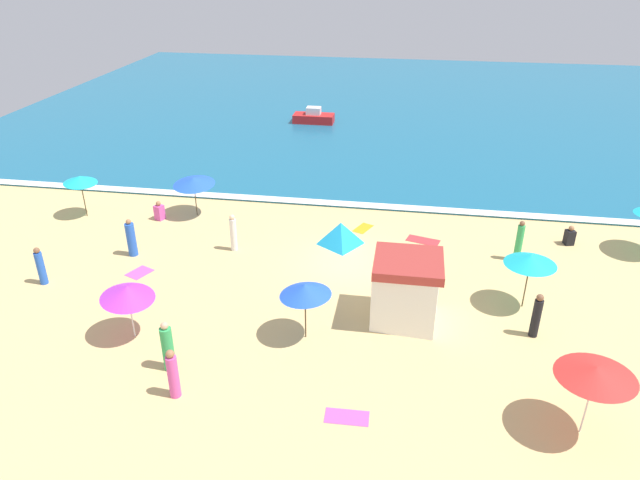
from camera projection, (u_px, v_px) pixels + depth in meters
ground_plane at (348, 265)px, 25.07m from camera, size 60.00×60.00×0.00m
ocean_water at (386, 105)px, 49.62m from camera, size 60.00×44.00×0.10m
wave_breaker_foam at (362, 205)px, 30.55m from camera, size 57.00×0.70×0.01m
lifeguard_cabana at (407, 289)px, 20.88m from camera, size 2.43×2.38×2.54m
beach_umbrella_1 at (531, 260)px, 21.28m from camera, size 2.61×2.61×2.26m
beach_umbrella_2 at (127, 292)px, 19.69m from camera, size 2.42×2.39×2.18m
beach_umbrella_3 at (596, 372)px, 15.53m from camera, size 3.01×3.00×2.36m
beach_umbrella_4 at (305, 290)px, 19.60m from camera, size 2.09×2.07×2.22m
beach_umbrella_5 at (194, 181)px, 28.81m from camera, size 2.25×2.28×2.13m
beach_umbrella_6 at (80, 180)px, 28.66m from camera, size 2.13×2.11×2.23m
beach_tent at (341, 233)px, 26.58m from camera, size 1.94×1.99×1.08m
beachgoer_0 at (41, 267)px, 23.35m from camera, size 0.44×0.44×1.65m
beachgoer_1 at (519, 242)px, 25.06m from camera, size 0.35×0.35×1.88m
beachgoer_2 at (159, 211)px, 29.00m from camera, size 0.51×0.51×0.98m
beachgoer_3 at (570, 236)px, 26.60m from camera, size 0.48×0.48×0.94m
beachgoer_4 at (131, 239)px, 25.50m from camera, size 0.53×0.53×1.75m
beachgoer_5 at (233, 233)px, 25.91m from camera, size 0.36×0.36×1.75m
beachgoer_7 at (536, 316)px, 20.18m from camera, size 0.42×0.42×1.72m
beachgoer_8 at (173, 374)px, 17.47m from camera, size 0.39×0.39×1.72m
beachgoer_9 at (168, 347)px, 18.60m from camera, size 0.54×0.54×1.82m
beach_towel_0 at (423, 240)px, 27.10m from camera, size 1.65×1.10×0.01m
beach_towel_1 at (347, 417)px, 17.02m from camera, size 1.33×0.67×0.01m
beach_towel_2 at (140, 273)px, 24.46m from camera, size 1.11×1.23×0.01m
beach_towel_3 at (363, 228)px, 28.25m from camera, size 1.01×1.28×0.01m
small_boat_0 at (314, 117)px, 44.33m from camera, size 3.07×1.38×1.19m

